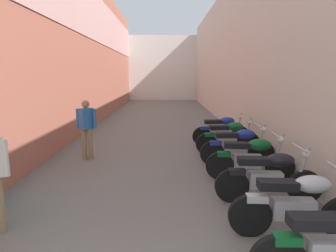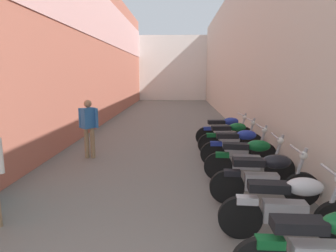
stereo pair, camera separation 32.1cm
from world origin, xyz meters
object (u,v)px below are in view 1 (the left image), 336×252
at_px(motorcycle_sixth, 229,136).
at_px(motorcycle_seventh, 222,130).
at_px(pedestrian_further_down, 87,125).
at_px(motorcycle_third, 269,176).
at_px(motorcycle_second, 298,203).
at_px(motorcycle_fourth, 250,157).
at_px(motorcycle_fifth, 238,145).

distance_m(motorcycle_sixth, motorcycle_seventh, 1.01).
bearing_deg(pedestrian_further_down, motorcycle_third, -35.05).
distance_m(motorcycle_third, pedestrian_further_down, 4.73).
relative_size(motorcycle_third, motorcycle_seventh, 1.00).
bearing_deg(motorcycle_second, motorcycle_fourth, 90.00).
height_order(motorcycle_fourth, motorcycle_sixth, same).
relative_size(motorcycle_fourth, motorcycle_fifth, 1.00).
relative_size(motorcycle_second, motorcycle_seventh, 1.00).
xyz_separation_m(motorcycle_second, motorcycle_sixth, (-0.00, 4.28, 0.00)).
xyz_separation_m(motorcycle_second, motorcycle_fourth, (-0.00, 2.19, 0.00)).
relative_size(motorcycle_third, pedestrian_further_down, 1.18).
bearing_deg(motorcycle_third, motorcycle_seventh, 90.00).
bearing_deg(motorcycle_second, motorcycle_seventh, 90.00).
height_order(motorcycle_fourth, motorcycle_seventh, same).
height_order(motorcycle_second, pedestrian_further_down, pedestrian_further_down).
xyz_separation_m(motorcycle_fourth, motorcycle_seventh, (0.00, 3.10, 0.00)).
bearing_deg(motorcycle_sixth, motorcycle_fifth, -90.00).
distance_m(motorcycle_fifth, motorcycle_seventh, 2.05).
height_order(motorcycle_second, motorcycle_third, same).
distance_m(motorcycle_third, motorcycle_sixth, 3.19).
bearing_deg(pedestrian_further_down, motorcycle_second, -44.54).
xyz_separation_m(motorcycle_fourth, pedestrian_further_down, (-3.86, 1.61, 0.42)).
relative_size(motorcycle_fourth, motorcycle_seventh, 1.00).
height_order(motorcycle_second, motorcycle_seventh, same).
bearing_deg(motorcycle_sixth, motorcycle_third, -90.00).
bearing_deg(pedestrian_further_down, motorcycle_sixth, 7.11).
bearing_deg(motorcycle_second, pedestrian_further_down, 135.46).
xyz_separation_m(motorcycle_seventh, pedestrian_further_down, (-3.86, -1.49, 0.42)).
height_order(motorcycle_second, motorcycle_fifth, same).
bearing_deg(motorcycle_fifth, motorcycle_third, -90.00).
xyz_separation_m(motorcycle_fifth, motorcycle_sixth, (-0.00, 1.04, 0.00)).
height_order(motorcycle_third, motorcycle_fourth, same).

